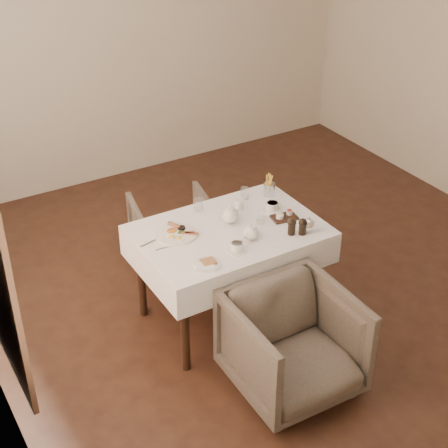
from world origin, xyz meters
TOP-DOWN VIEW (x-y plane):
  - table at (-0.58, -0.08)m, footprint 1.28×0.88m
  - armchair_near at (-0.61, -0.91)m, footprint 0.76×0.78m
  - armchair_far at (-0.60, 0.78)m, footprint 0.73×0.74m
  - breakfast_plate at (-0.93, 0.05)m, footprint 0.29×0.29m
  - side_plate at (-0.93, -0.38)m, footprint 0.19×0.18m
  - teapot_centre at (-0.53, -0.00)m, footprint 0.18×0.14m
  - teapot_front at (-0.52, -0.26)m, footprint 0.17×0.15m
  - creamer at (-0.37, 0.13)m, footprint 0.07×0.07m
  - teacup_near at (-0.68, -0.34)m, footprint 0.13×0.13m
  - teacup_far at (-0.18, -0.01)m, footprint 0.14×0.14m
  - glass_left at (-0.63, 0.26)m, footprint 0.09×0.09m
  - glass_mid at (-0.34, -0.11)m, footprint 0.07×0.07m
  - glass_right at (-0.25, 0.25)m, footprint 0.08×0.08m
  - condiment_board at (-0.17, -0.15)m, footprint 0.20×0.15m
  - pepper_mill_left at (-0.25, -0.35)m, footprint 0.07×0.07m
  - pepper_mill_right at (-0.18, -0.38)m, footprint 0.08×0.08m
  - silver_pot at (-0.13, -0.38)m, footprint 0.13×0.12m
  - fries_cup at (-0.07, 0.19)m, footprint 0.09×0.09m
  - cutlery_fork at (-1.11, 0.05)m, footprint 0.19×0.06m
  - cutlery_knife at (-1.05, -0.06)m, footprint 0.18×0.02m

SIDE VIEW (x-z plane):
  - armchair_far at x=-0.60m, z-range 0.00..0.58m
  - armchair_near at x=-0.61m, z-range 0.00..0.69m
  - table at x=-0.58m, z-range 0.26..1.02m
  - cutlery_knife at x=-1.05m, z-range 0.76..0.76m
  - cutlery_fork at x=-1.11m, z-range 0.76..0.76m
  - side_plate at x=-0.93m, z-range 0.75..0.77m
  - breakfast_plate at x=-0.93m, z-range 0.75..0.78m
  - condiment_board at x=-0.17m, z-range 0.75..0.79m
  - teacup_near at x=-0.68m, z-range 0.75..0.82m
  - teacup_far at x=-0.18m, z-range 0.75..0.82m
  - creamer at x=-0.37m, z-range 0.76..0.83m
  - glass_right at x=-0.25m, z-range 0.76..0.84m
  - glass_mid at x=-0.34m, z-range 0.76..0.84m
  - glass_left at x=-0.63m, z-range 0.76..0.85m
  - teapot_front at x=-0.52m, z-range 0.76..0.87m
  - silver_pot at x=-0.13m, z-range 0.76..0.88m
  - pepper_mill_right at x=-0.18m, z-range 0.76..0.88m
  - pepper_mill_left at x=-0.25m, z-range 0.76..0.88m
  - teapot_centre at x=-0.53m, z-range 0.76..0.89m
  - fries_cup at x=-0.07m, z-range 0.74..0.93m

